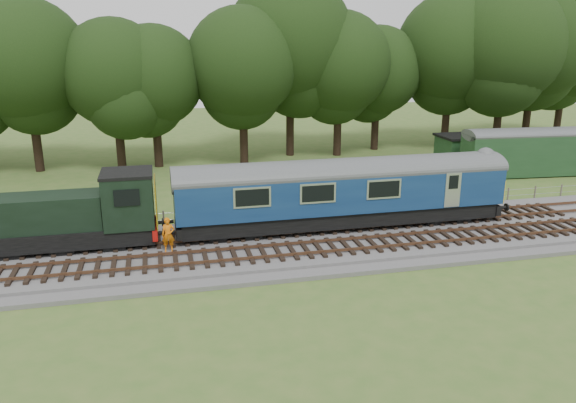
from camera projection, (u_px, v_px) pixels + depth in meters
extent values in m
plane|color=#406525|center=(284.00, 247.00, 29.02)|extent=(120.00, 120.00, 0.00)
cube|color=#4C4C4F|center=(284.00, 243.00, 28.97)|extent=(70.00, 7.00, 0.35)
cube|color=brown|center=(282.00, 233.00, 29.52)|extent=(66.50, 0.07, 0.14)
cube|color=brown|center=(276.00, 225.00, 30.86)|extent=(66.50, 0.07, 0.14)
cube|color=brown|center=(295.00, 254.00, 26.72)|extent=(66.50, 0.07, 0.14)
cube|color=brown|center=(288.00, 244.00, 28.06)|extent=(66.50, 0.07, 0.14)
cube|color=black|center=(342.00, 214.00, 30.81)|extent=(17.46, 2.52, 0.85)
cube|color=navy|center=(343.00, 189.00, 30.40)|extent=(18.00, 2.80, 2.05)
cube|color=yellow|center=(490.00, 186.00, 32.48)|extent=(0.06, 2.74, 1.30)
cube|color=black|center=(441.00, 210.00, 32.17)|extent=(2.60, 2.00, 0.55)
cube|color=black|center=(233.00, 226.00, 29.55)|extent=(2.60, 2.00, 0.55)
cube|color=black|center=(64.00, 236.00, 27.67)|extent=(8.73, 2.39, 0.85)
cube|color=black|center=(35.00, 213.00, 27.06)|extent=(6.30, 2.08, 1.70)
cube|color=black|center=(129.00, 199.00, 27.90)|extent=(2.40, 2.55, 2.60)
cube|color=#B0120D|center=(155.00, 228.00, 28.62)|extent=(0.25, 2.60, 0.55)
cube|color=yellow|center=(156.00, 202.00, 28.25)|extent=(0.06, 2.55, 2.30)
imported|color=orange|center=(168.00, 235.00, 27.21)|extent=(0.64, 0.43, 1.71)
cube|color=#1A3B1E|center=(552.00, 153.00, 43.82)|extent=(14.31, 3.52, 3.19)
cube|color=#1A3B1E|center=(458.00, 152.00, 46.67)|extent=(2.92, 2.92, 2.42)
cube|color=black|center=(459.00, 136.00, 46.30)|extent=(3.21, 3.21, 0.19)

